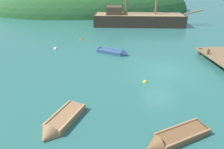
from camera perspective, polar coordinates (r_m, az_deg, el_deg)
ground_plane at (r=15.95m, az=14.61°, el=0.92°), size 120.00×120.00×0.00m
shore_hill at (r=44.20m, az=-5.36°, el=18.29°), size 41.30×19.47×13.73m
sailing_ship at (r=30.64m, az=7.60°, el=15.36°), size 16.20×5.49×10.98m
rowboat_center at (r=10.49m, az=-15.23°, el=-13.91°), size 2.39×3.10×1.01m
rowboat_outer_right at (r=9.85m, az=17.76°, el=-17.67°), size 3.47×1.88×0.87m
rowboat_near_dock at (r=18.97m, az=0.85°, el=6.48°), size 3.28×2.55×0.91m
buoy_orange at (r=23.61m, az=-9.22°, el=10.09°), size 0.30×0.30×0.30m
buoy_yellow at (r=14.06m, az=9.71°, el=-2.28°), size 0.31×0.31×0.31m
buoy_white at (r=21.14m, az=-16.39°, el=7.28°), size 0.40×0.40×0.40m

